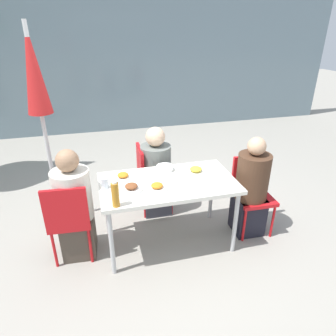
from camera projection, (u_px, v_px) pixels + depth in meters
The scene contains 17 objects.
ground_plane at pixel (168, 241), 3.34m from camera, with size 24.00×24.00×0.00m, color gray.
building_facade at pixel (118, 61), 6.34m from camera, with size 10.00×0.20×3.00m.
dining_table at pixel (168, 187), 3.04m from camera, with size 1.37×0.77×0.75m.
chair_left at pixel (69, 217), 2.88m from camera, with size 0.43×0.43×0.87m.
person_left at pixel (75, 208), 2.94m from camera, with size 0.36×0.36×1.17m.
chair_right at pixel (251, 188), 3.38m from camera, with size 0.41×0.41×0.87m.
person_right at pixel (251, 190), 3.29m from camera, with size 0.35×0.35×1.15m.
chair_far at pixel (149, 174), 3.70m from camera, with size 0.41×0.41×0.87m.
person_far at pixel (156, 174), 3.67m from camera, with size 0.37×0.37×1.13m.
closed_umbrella at pixel (37, 90), 3.06m from camera, with size 0.36×0.36×2.23m.
plate_0 at pixel (131, 187), 2.85m from camera, with size 0.22×0.22×0.06m.
plate_1 at pixel (123, 176), 3.07m from camera, with size 0.20×0.20×0.06m.
plate_2 at pixel (196, 170), 3.19m from camera, with size 0.23×0.23×0.06m.
plate_3 at pixel (157, 187), 2.87m from camera, with size 0.21×0.21×0.06m.
bottle at pixel (115, 194), 2.55m from camera, with size 0.07×0.07×0.24m.
drinking_cup at pixel (105, 183), 2.87m from camera, with size 0.07×0.07×0.10m.
salad_bowl at pixel (165, 168), 3.24m from camera, with size 0.19×0.19×0.05m.
Camera 1 is at (-0.67, -2.57, 2.17)m, focal length 32.00 mm.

